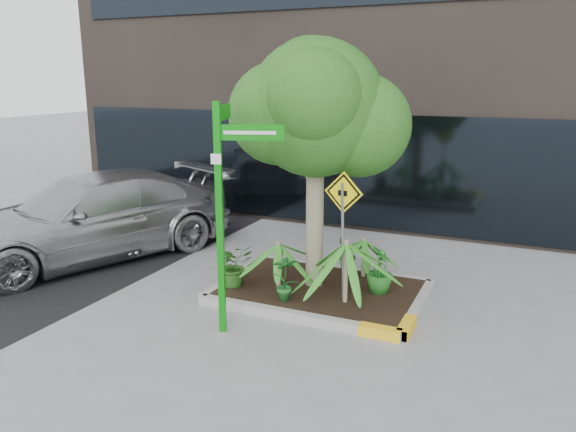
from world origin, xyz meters
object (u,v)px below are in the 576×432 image
at_px(parked_car, 91,217).
at_px(street_sign_post, 225,193).
at_px(tree, 316,108).
at_px(cattle_sign, 343,215).

relative_size(parked_car, street_sign_post, 1.77).
relative_size(tree, street_sign_post, 1.30).
relative_size(street_sign_post, cattle_sign, 1.58).
height_order(tree, cattle_sign, tree).
height_order(tree, parked_car, tree).
bearing_deg(tree, street_sign_post, -108.23).
height_order(street_sign_post, cattle_sign, street_sign_post).
xyz_separation_m(tree, street_sign_post, (-0.60, -1.83, -1.05)).
relative_size(tree, cattle_sign, 2.05).
distance_m(tree, cattle_sign, 1.75).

